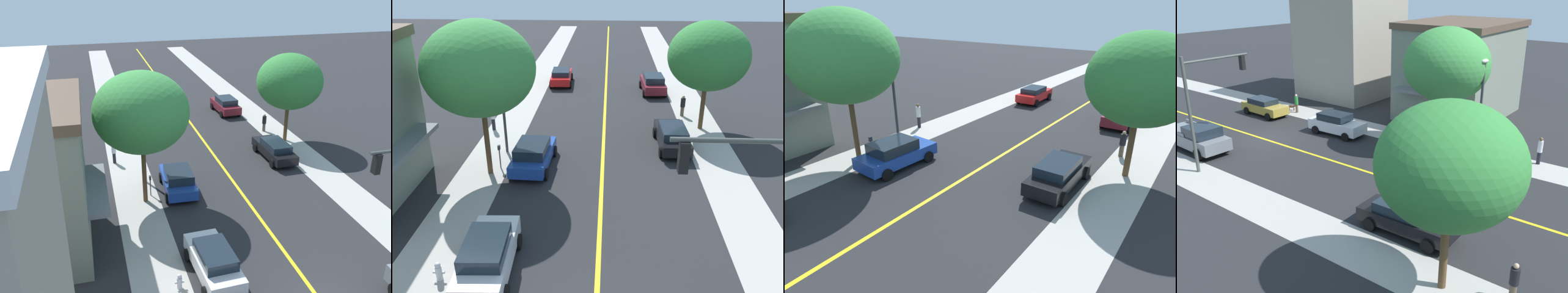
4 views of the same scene
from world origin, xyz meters
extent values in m
cube|color=slate|center=(-9.10, 8.22, 2.91)|extent=(1.05, 5.65, 0.24)
cylinder|color=brown|center=(-6.19, 11.33, 1.88)|extent=(0.28, 0.28, 3.75)
ellipsoid|color=#3D8E42|center=(-6.19, 11.33, 5.87)|extent=(5.64, 5.64, 4.80)
cylinder|color=brown|center=(6.66, 18.46, 1.54)|extent=(0.31, 0.31, 3.07)
ellipsoid|color=#337F38|center=(6.66, 18.46, 5.05)|extent=(5.26, 5.26, 4.47)
cylinder|color=silver|center=(-5.86, 3.02, 0.30)|extent=(0.24, 0.24, 0.60)
sphere|color=silver|center=(-5.86, 3.02, 0.67)|extent=(0.22, 0.22, 0.22)
cylinder|color=silver|center=(-6.03, 3.02, 0.33)|extent=(0.10, 0.10, 0.10)
cylinder|color=silver|center=(-5.69, 3.02, 0.33)|extent=(0.10, 0.10, 0.10)
cylinder|color=#4C4C51|center=(-5.76, 11.94, 0.57)|extent=(0.07, 0.07, 1.14)
cube|color=#2D2D33|center=(-5.76, 11.94, 1.27)|extent=(0.12, 0.18, 0.26)
cylinder|color=#474C47|center=(4.08, 1.44, 6.61)|extent=(4.37, 0.14, 0.14)
cube|color=black|center=(2.29, 1.44, 6.11)|extent=(0.26, 0.32, 0.90)
sphere|color=red|center=(2.29, 1.44, 6.41)|extent=(0.20, 0.20, 0.20)
sphere|color=yellow|center=(2.29, 1.44, 6.11)|extent=(0.20, 0.20, 0.20)
sphere|color=green|center=(2.29, 1.44, 5.81)|extent=(0.20, 0.20, 0.20)
cylinder|color=#38383D|center=(-5.88, 14.04, 3.13)|extent=(0.16, 0.16, 6.26)
ellipsoid|color=silver|center=(-5.88, 14.04, 6.41)|extent=(0.70, 0.36, 0.24)
cube|color=red|center=(-4.16, 28.84, 0.65)|extent=(1.92, 4.27, 0.65)
cube|color=#19232D|center=(-4.15, 28.62, 1.18)|extent=(1.63, 2.33, 0.43)
cylinder|color=black|center=(-5.08, 30.19, 0.32)|extent=(0.25, 0.65, 0.64)
cylinder|color=black|center=(-3.34, 30.26, 0.32)|extent=(0.25, 0.65, 0.64)
cylinder|color=black|center=(-4.97, 27.41, 0.32)|extent=(0.25, 0.65, 0.64)
cylinder|color=black|center=(-3.23, 27.48, 0.32)|extent=(0.25, 0.65, 0.64)
cube|color=#1E429E|center=(-3.90, 12.20, 0.64)|extent=(2.07, 4.41, 0.64)
cube|color=#19232D|center=(-3.91, 11.99, 1.25)|extent=(1.76, 2.41, 0.58)
cylinder|color=black|center=(-4.78, 13.67, 0.32)|extent=(0.25, 0.65, 0.64)
cylinder|color=black|center=(-2.90, 13.59, 0.32)|extent=(0.25, 0.65, 0.64)
cylinder|color=black|center=(-4.90, 10.81, 0.32)|extent=(0.25, 0.65, 0.64)
cylinder|color=black|center=(-3.02, 10.73, 0.32)|extent=(0.25, 0.65, 0.64)
cube|color=black|center=(4.27, 15.32, 0.64)|extent=(1.83, 4.70, 0.64)
cube|color=#19232D|center=(4.27, 15.09, 1.19)|extent=(1.57, 2.55, 0.46)
cylinder|color=black|center=(3.37, 16.84, 0.32)|extent=(0.24, 0.65, 0.64)
cylinder|color=black|center=(5.08, 16.88, 0.32)|extent=(0.24, 0.65, 0.64)
cylinder|color=black|center=(3.45, 13.77, 0.32)|extent=(0.24, 0.65, 0.64)
cylinder|color=black|center=(5.16, 13.81, 0.32)|extent=(0.24, 0.65, 0.64)
cube|color=silver|center=(-4.10, 3.52, 0.71)|extent=(1.92, 4.42, 0.77)
cube|color=#19232D|center=(-4.09, 3.30, 1.36)|extent=(1.62, 2.42, 0.54)
cylinder|color=black|center=(-5.03, 4.91, 0.32)|extent=(0.25, 0.65, 0.64)
cylinder|color=black|center=(-3.30, 4.99, 0.32)|extent=(0.25, 0.65, 0.64)
cube|color=maroon|center=(4.09, 26.68, 0.67)|extent=(1.99, 4.26, 0.71)
cube|color=#19232D|center=(4.10, 26.47, 1.30)|extent=(1.68, 2.33, 0.54)
cylinder|color=black|center=(3.13, 28.02, 0.32)|extent=(0.25, 0.65, 0.64)
cylinder|color=black|center=(4.93, 28.10, 0.32)|extent=(0.25, 0.65, 0.64)
cylinder|color=black|center=(3.26, 25.26, 0.32)|extent=(0.25, 0.65, 0.64)
cylinder|color=black|center=(5.05, 25.34, 0.32)|extent=(0.25, 0.65, 0.64)
cylinder|color=brown|center=(5.77, 20.86, 0.36)|extent=(0.26, 0.26, 0.72)
cylinder|color=black|center=(5.77, 20.86, 1.05)|extent=(0.35, 0.35, 0.66)
sphere|color=tan|center=(5.77, 20.86, 1.49)|extent=(0.20, 0.20, 0.20)
cylinder|color=black|center=(-7.59, 17.48, 0.41)|extent=(0.24, 0.24, 0.82)
cylinder|color=silver|center=(-7.59, 17.48, 1.19)|extent=(0.32, 0.32, 0.74)
sphere|color=brown|center=(-7.59, 17.48, 1.67)|extent=(0.23, 0.23, 0.23)
camera|label=1|loc=(-9.16, -12.59, 13.90)|focal=40.12mm
camera|label=2|loc=(0.26, -8.55, 11.00)|focal=38.01mm
camera|label=3|loc=(9.82, 1.15, 8.28)|focal=31.11mm
camera|label=4|loc=(19.01, 24.64, 10.87)|focal=39.93mm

